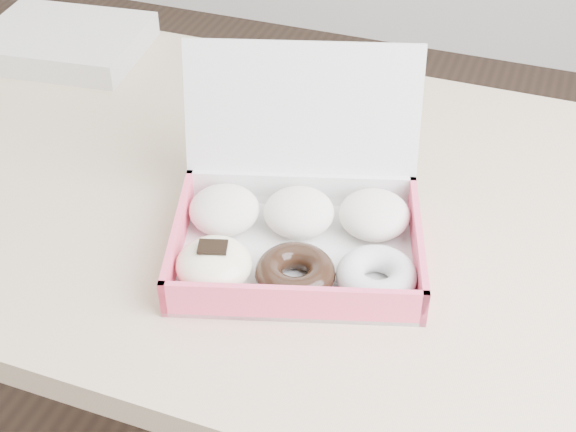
% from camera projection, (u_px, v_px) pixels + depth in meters
% --- Properties ---
extents(table, '(1.20, 0.80, 0.75)m').
position_uv_depth(table, '(221.00, 220.00, 1.20)').
color(table, tan).
rests_on(table, ground).
extents(donut_box, '(0.38, 0.35, 0.22)m').
position_uv_depth(donut_box, '(295.00, 227.00, 1.01)').
color(donut_box, silver).
rests_on(donut_box, table).
extents(newspapers, '(0.30, 0.25, 0.04)m').
position_uv_depth(newspapers, '(64.00, 42.00, 1.45)').
color(newspapers, silver).
rests_on(newspapers, table).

